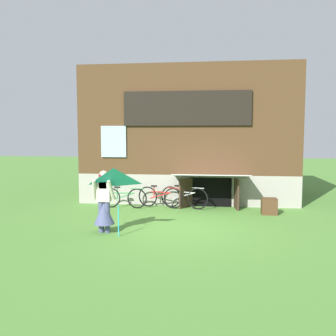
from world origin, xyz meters
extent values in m
plane|color=#4C7F33|center=(0.00, 0.00, 0.00)|extent=(60.00, 60.00, 0.00)
cube|color=#9E998E|center=(0.00, 5.28, 0.54)|extent=(7.81, 4.55, 1.09)
cube|color=#4C331E|center=(0.00, 5.28, 3.02)|extent=(7.81, 4.55, 3.86)
cube|color=black|center=(0.00, 2.96, 3.39)|extent=(4.37, 0.08, 1.18)
cube|color=#9EB7C6|center=(0.00, 2.98, 3.39)|extent=(4.21, 0.04, 1.06)
cube|color=#9EB7C6|center=(-2.58, 2.97, 2.24)|extent=(0.90, 0.06, 1.10)
cube|color=black|center=(0.86, 2.98, 0.50)|extent=(1.40, 0.03, 1.01)
cube|color=#3D2B1E|center=(0.01, 2.70, 0.50)|extent=(0.43, 0.62, 1.01)
cube|color=#3D2B1E|center=(1.71, 2.70, 0.50)|extent=(0.15, 0.70, 1.01)
cube|color=#B2B2B7|center=(0.86, 2.45, 1.14)|extent=(2.54, 1.09, 0.18)
cylinder|color=#474C75|center=(-1.89, -0.77, 0.40)|extent=(0.14, 0.14, 0.80)
cylinder|color=#474C75|center=(-1.73, -0.77, 0.40)|extent=(0.14, 0.14, 0.80)
cone|color=#474C75|center=(-1.81, -0.77, 0.52)|extent=(0.52, 0.52, 0.60)
cube|color=beige|center=(-1.81, -0.77, 1.09)|extent=(0.34, 0.20, 0.57)
cylinder|color=beige|center=(-2.03, -0.87, 1.12)|extent=(0.17, 0.32, 0.53)
cylinder|color=beige|center=(-1.59, -0.87, 1.12)|extent=(0.17, 0.32, 0.53)
cube|color=maroon|center=(-1.81, -0.83, 1.32)|extent=(0.20, 0.08, 0.36)
sphere|color=#D8AD8E|center=(-1.81, -0.77, 1.48)|extent=(0.22, 0.22, 0.22)
pyramid|color=#2DB2CC|center=(-1.39, -1.38, 1.28)|extent=(1.11, 0.95, 0.55)
cylinder|color=beige|center=(-1.46, -1.02, 0.99)|extent=(0.01, 0.69, 0.47)
cylinder|color=#2DB2CC|center=(-1.36, -1.07, 0.39)|extent=(0.03, 0.03, 0.78)
torus|color=black|center=(0.43, 2.44, 0.36)|extent=(0.70, 0.26, 0.72)
torus|color=black|center=(-0.51, 2.73, 0.36)|extent=(0.70, 0.26, 0.72)
cylinder|color=#ADAFB5|center=(-0.04, 2.58, 0.55)|extent=(0.72, 0.25, 0.04)
cylinder|color=#ADAFB5|center=(-0.04, 2.58, 0.43)|extent=(0.78, 0.27, 0.29)
cylinder|color=#ADAFB5|center=(-0.28, 2.65, 0.55)|extent=(0.04, 0.04, 0.41)
cube|color=black|center=(-0.28, 2.65, 0.75)|extent=(0.20, 0.08, 0.05)
cylinder|color=#ADAFB5|center=(0.43, 2.44, 0.72)|extent=(0.43, 0.16, 0.03)
torus|color=black|center=(-0.40, 2.48, 0.35)|extent=(0.69, 0.22, 0.70)
torus|color=black|center=(-1.32, 2.72, 0.35)|extent=(0.69, 0.22, 0.70)
cylinder|color=red|center=(-0.86, 2.60, 0.53)|extent=(0.70, 0.22, 0.04)
cylinder|color=red|center=(-0.86, 2.60, 0.42)|extent=(0.76, 0.23, 0.28)
cylinder|color=red|center=(-1.09, 2.66, 0.53)|extent=(0.04, 0.04, 0.39)
cube|color=black|center=(-1.09, 2.66, 0.73)|extent=(0.20, 0.08, 0.05)
cylinder|color=red|center=(-0.40, 2.48, 0.70)|extent=(0.43, 0.14, 0.03)
torus|color=black|center=(-1.62, 2.36, 0.34)|extent=(0.68, 0.06, 0.68)
torus|color=black|center=(-2.54, 2.39, 0.34)|extent=(0.68, 0.06, 0.68)
cylinder|color=#287A3D|center=(-2.08, 2.37, 0.51)|extent=(0.69, 0.06, 0.04)
cylinder|color=#287A3D|center=(-2.08, 2.37, 0.40)|extent=(0.76, 0.06, 0.28)
cylinder|color=#287A3D|center=(-2.31, 2.38, 0.51)|extent=(0.04, 0.04, 0.38)
cube|color=black|center=(-2.31, 2.38, 0.70)|extent=(0.20, 0.08, 0.05)
cylinder|color=#287A3D|center=(-1.62, 2.36, 0.67)|extent=(0.44, 0.04, 0.03)
cube|color=#4C331E|center=(2.68, 1.96, 0.25)|extent=(0.47, 0.40, 0.51)
camera|label=1|loc=(0.95, -9.75, 2.50)|focal=39.48mm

